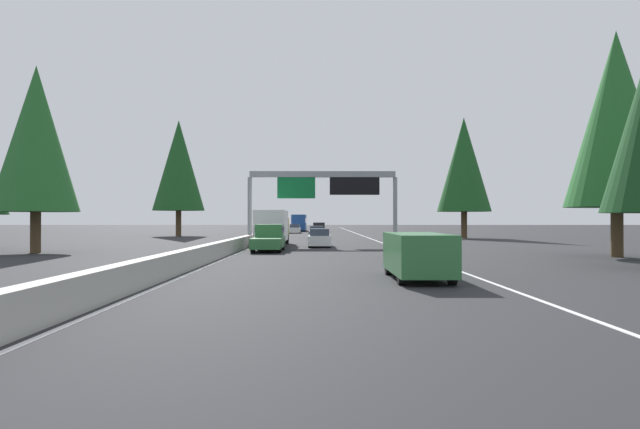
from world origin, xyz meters
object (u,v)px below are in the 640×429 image
(minivan_far_left, at_px, (418,254))
(conifer_left_mid, at_px, (179,165))
(sedan_mid_center, at_px, (317,233))
(bus_distant_b, at_px, (299,222))
(conifer_right_mid, at_px, (464,165))
(sedan_far_center, at_px, (320,238))
(box_truck_near_center, at_px, (272,227))
(pickup_mid_left, at_px, (269,238))
(sedan_near_right, at_px, (295,229))
(conifer_left_foreground, at_px, (36,139))
(minivan_mid_right, at_px, (319,227))
(sign_gantry_overhead, at_px, (325,186))
(conifer_right_near, at_px, (616,119))

(minivan_far_left, xyz_separation_m, conifer_left_mid, (53.14, 22.26, 8.47))
(sedan_mid_center, distance_m, bus_distant_b, 42.69)
(conifer_right_mid, bearing_deg, bus_distant_b, 27.47)
(minivan_far_left, bearing_deg, sedan_mid_center, 5.17)
(conifer_right_mid, bearing_deg, sedan_far_center, 139.98)
(sedan_far_center, bearing_deg, box_truck_near_center, 62.21)
(pickup_mid_left, distance_m, conifer_right_mid, 34.42)
(sedan_far_center, height_order, bus_distant_b, bus_distant_b)
(sedan_far_center, xyz_separation_m, conifer_left_mid, (28.86, 18.71, 8.74))
(pickup_mid_left, bearing_deg, sedan_near_right, 0.37)
(sedan_near_right, bearing_deg, conifer_right_mid, -138.15)
(box_truck_near_center, relative_size, conifer_left_foreground, 0.69)
(conifer_left_mid, bearing_deg, pickup_mid_left, -156.50)
(sedan_far_center, xyz_separation_m, conifer_right_mid, (20.39, -17.12, 8.01))
(sedan_near_right, xyz_separation_m, conifer_right_mid, (-23.44, -21.00, 8.01))
(pickup_mid_left, bearing_deg, minivan_mid_right, -3.61)
(minivan_far_left, xyz_separation_m, sedan_mid_center, (42.21, 3.82, -0.27))
(conifer_right_mid, relative_size, conifer_left_foreground, 1.15)
(sedan_near_right, relative_size, pickup_mid_left, 0.79)
(minivan_mid_right, bearing_deg, bus_distant_b, 21.14)
(sign_gantry_overhead, xyz_separation_m, conifer_left_foreground, (-10.32, 19.13, 2.52))
(conifer_left_foreground, height_order, conifer_left_mid, conifer_left_mid)
(box_truck_near_center, distance_m, conifer_left_mid, 31.54)
(minivan_far_left, relative_size, sedan_mid_center, 1.14)
(box_truck_near_center, distance_m, conifer_right_mid, 28.81)
(box_truck_near_center, xyz_separation_m, conifer_right_near, (-14.31, -21.44, 6.52))
(box_truck_near_center, xyz_separation_m, conifer_right_mid, (18.29, -21.10, 7.08))
(sign_gantry_overhead, relative_size, box_truck_near_center, 1.49)
(conifer_left_mid, bearing_deg, conifer_right_mid, -103.31)
(conifer_right_mid, bearing_deg, conifer_left_foreground, 128.66)
(conifer_left_foreground, bearing_deg, sign_gantry_overhead, -61.65)
(box_truck_near_center, xyz_separation_m, conifer_left_foreground, (-10.37, 14.72, 5.91))
(sedan_far_center, bearing_deg, bus_distant_b, 3.52)
(minivan_mid_right, bearing_deg, sign_gantry_overhead, -179.53)
(minivan_far_left, xyz_separation_m, conifer_right_near, (12.06, -13.92, 7.18))
(sign_gantry_overhead, height_order, sedan_mid_center, sign_gantry_overhead)
(bus_distant_b, bearing_deg, sedan_far_center, -176.48)
(sign_gantry_overhead, distance_m, conifer_left_foreground, 21.88)
(pickup_mid_left, height_order, conifer_left_foreground, conifer_left_foreground)
(minivan_far_left, xyz_separation_m, sedan_far_center, (24.28, 3.55, -0.27))
(conifer_right_near, height_order, conifer_left_foreground, conifer_right_near)
(sedan_far_center, bearing_deg, conifer_left_mid, 32.96)
(sedan_mid_center, relative_size, conifer_left_foreground, 0.36)
(conifer_left_foreground, bearing_deg, bus_distant_b, -12.29)
(bus_distant_b, xyz_separation_m, pickup_mid_left, (-66.47, -0.16, -0.80))
(minivan_far_left, xyz_separation_m, sedan_near_right, (68.11, 7.42, -0.27))
(conifer_right_mid, relative_size, conifer_left_mid, 0.92)
(conifer_right_near, distance_m, conifer_left_mid, 54.76)
(sign_gantry_overhead, distance_m, pickup_mid_left, 9.88)
(conifer_right_mid, bearing_deg, sign_gantry_overhead, 137.69)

